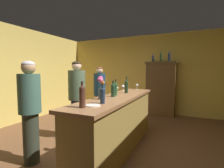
{
  "coord_description": "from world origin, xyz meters",
  "views": [
    {
      "loc": [
        1.66,
        -2.73,
        1.46
      ],
      "look_at": [
        0.45,
        -0.14,
        1.24
      ],
      "focal_mm": 26.29,
      "sensor_mm": 36.0,
      "label": 1
    }
  ],
  "objects_px": {
    "display_bottle_left": "(153,58)",
    "display_bottle_center": "(169,57)",
    "wine_bottle_merlot": "(82,95)",
    "wine_glass_mid": "(123,87)",
    "display_cabinet": "(160,88)",
    "patron_in_navy": "(77,96)",
    "wine_glass_rear": "(137,85)",
    "flower_arrangement": "(101,89)",
    "wine_bottle_pinot": "(126,86)",
    "bar_counter": "(118,123)",
    "wine_bottle_syrah": "(103,95)",
    "wine_glass_front": "(117,88)",
    "display_bottle_midleft": "(161,57)",
    "patron_tall": "(100,93)",
    "wine_bottle_riesling": "(113,89)",
    "patron_by_cabinet": "(30,107)",
    "wine_bottle_rose": "(116,88)",
    "cheese_plate": "(93,105)"
  },
  "relations": [
    {
      "from": "wine_bottle_pinot",
      "to": "wine_glass_front",
      "type": "height_order",
      "value": "wine_bottle_pinot"
    },
    {
      "from": "wine_bottle_pinot",
      "to": "display_bottle_left",
      "type": "relative_size",
      "value": 1.19
    },
    {
      "from": "wine_glass_front",
      "to": "patron_tall",
      "type": "bearing_deg",
      "value": 135.58
    },
    {
      "from": "display_cabinet",
      "to": "wine_bottle_rose",
      "type": "bearing_deg",
      "value": -98.73
    },
    {
      "from": "flower_arrangement",
      "to": "patron_tall",
      "type": "xyz_separation_m",
      "value": [
        -0.93,
        1.59,
        -0.31
      ]
    },
    {
      "from": "wine_bottle_merlot",
      "to": "wine_bottle_rose",
      "type": "relative_size",
      "value": 1.09
    },
    {
      "from": "wine_glass_front",
      "to": "wine_bottle_syrah",
      "type": "bearing_deg",
      "value": -77.27
    },
    {
      "from": "wine_bottle_syrah",
      "to": "cheese_plate",
      "type": "distance_m",
      "value": 0.23
    },
    {
      "from": "flower_arrangement",
      "to": "display_cabinet",
      "type": "bearing_deg",
      "value": 82.13
    },
    {
      "from": "wine_bottle_riesling",
      "to": "display_bottle_center",
      "type": "xyz_separation_m",
      "value": [
        0.63,
        2.9,
        0.78
      ]
    },
    {
      "from": "bar_counter",
      "to": "display_cabinet",
      "type": "distance_m",
      "value": 2.86
    },
    {
      "from": "bar_counter",
      "to": "display_bottle_midleft",
      "type": "height_order",
      "value": "display_bottle_midleft"
    },
    {
      "from": "display_cabinet",
      "to": "cheese_plate",
      "type": "bearing_deg",
      "value": -94.58
    },
    {
      "from": "cheese_plate",
      "to": "wine_bottle_pinot",
      "type": "bearing_deg",
      "value": 91.68
    },
    {
      "from": "display_bottle_center",
      "to": "patron_in_navy",
      "type": "distance_m",
      "value": 3.27
    },
    {
      "from": "wine_glass_front",
      "to": "flower_arrangement",
      "type": "bearing_deg",
      "value": -86.32
    },
    {
      "from": "wine_glass_rear",
      "to": "flower_arrangement",
      "type": "distance_m",
      "value": 1.56
    },
    {
      "from": "display_bottle_center",
      "to": "patron_by_cabinet",
      "type": "height_order",
      "value": "display_bottle_center"
    },
    {
      "from": "flower_arrangement",
      "to": "patron_in_navy",
      "type": "height_order",
      "value": "patron_in_navy"
    },
    {
      "from": "wine_bottle_rose",
      "to": "display_bottle_midleft",
      "type": "bearing_deg",
      "value": 81.35
    },
    {
      "from": "flower_arrangement",
      "to": "patron_tall",
      "type": "distance_m",
      "value": 1.87
    },
    {
      "from": "display_bottle_center",
      "to": "patron_by_cabinet",
      "type": "bearing_deg",
      "value": -113.49
    },
    {
      "from": "display_cabinet",
      "to": "wine_glass_front",
      "type": "height_order",
      "value": "display_cabinet"
    },
    {
      "from": "wine_bottle_riesling",
      "to": "cheese_plate",
      "type": "xyz_separation_m",
      "value": [
        0.08,
        -0.82,
        -0.13
      ]
    },
    {
      "from": "bar_counter",
      "to": "wine_bottle_syrah",
      "type": "relative_size",
      "value": 9.63
    },
    {
      "from": "bar_counter",
      "to": "cheese_plate",
      "type": "relative_size",
      "value": 13.78
    },
    {
      "from": "display_cabinet",
      "to": "patron_in_navy",
      "type": "xyz_separation_m",
      "value": [
        -1.34,
        -2.68,
        -0.0
      ]
    },
    {
      "from": "wine_bottle_rose",
      "to": "wine_glass_mid",
      "type": "bearing_deg",
      "value": 99.43
    },
    {
      "from": "cheese_plate",
      "to": "patron_by_cabinet",
      "type": "xyz_separation_m",
      "value": [
        -1.1,
        -0.08,
        -0.11
      ]
    },
    {
      "from": "flower_arrangement",
      "to": "display_bottle_left",
      "type": "relative_size",
      "value": 1.31
    },
    {
      "from": "wine_bottle_riesling",
      "to": "patron_by_cabinet",
      "type": "height_order",
      "value": "patron_by_cabinet"
    },
    {
      "from": "display_bottle_center",
      "to": "patron_tall",
      "type": "distance_m",
      "value": 2.53
    },
    {
      "from": "wine_bottle_rose",
      "to": "wine_glass_front",
      "type": "distance_m",
      "value": 0.23
    },
    {
      "from": "display_bottle_center",
      "to": "patron_tall",
      "type": "bearing_deg",
      "value": -135.1
    },
    {
      "from": "wine_bottle_pinot",
      "to": "patron_by_cabinet",
      "type": "relative_size",
      "value": 0.21
    },
    {
      "from": "display_cabinet",
      "to": "wine_bottle_riesling",
      "type": "xyz_separation_m",
      "value": [
        -0.38,
        -2.9,
        0.22
      ]
    },
    {
      "from": "wine_bottle_pinot",
      "to": "wine_glass_rear",
      "type": "distance_m",
      "value": 0.67
    },
    {
      "from": "wine_glass_mid",
      "to": "cheese_plate",
      "type": "xyz_separation_m",
      "value": [
        0.23,
        -1.67,
        -0.09
      ]
    },
    {
      "from": "wine_bottle_pinot",
      "to": "cheese_plate",
      "type": "distance_m",
      "value": 1.39
    },
    {
      "from": "flower_arrangement",
      "to": "display_bottle_midleft",
      "type": "xyz_separation_m",
      "value": [
        0.44,
        3.22,
        0.74
      ]
    },
    {
      "from": "wine_glass_mid",
      "to": "patron_by_cabinet",
      "type": "bearing_deg",
      "value": -116.48
    },
    {
      "from": "display_bottle_left",
      "to": "display_bottle_center",
      "type": "relative_size",
      "value": 0.88
    },
    {
      "from": "display_cabinet",
      "to": "display_bottle_midleft",
      "type": "xyz_separation_m",
      "value": [
        -0.0,
        0.0,
        1.0
      ]
    },
    {
      "from": "wine_bottle_rose",
      "to": "display_bottle_center",
      "type": "xyz_separation_m",
      "value": [
        0.66,
        2.71,
        0.78
      ]
    },
    {
      "from": "wine_bottle_syrah",
      "to": "wine_glass_rear",
      "type": "relative_size",
      "value": 1.91
    },
    {
      "from": "wine_bottle_merlot",
      "to": "wine_glass_rear",
      "type": "height_order",
      "value": "wine_bottle_merlot"
    },
    {
      "from": "wine_bottle_pinot",
      "to": "cheese_plate",
      "type": "bearing_deg",
      "value": -88.32
    },
    {
      "from": "wine_bottle_syrah",
      "to": "flower_arrangement",
      "type": "height_order",
      "value": "flower_arrangement"
    },
    {
      "from": "cheese_plate",
      "to": "patron_tall",
      "type": "xyz_separation_m",
      "value": [
        -1.08,
        2.09,
        -0.14
      ]
    },
    {
      "from": "wine_bottle_merlot",
      "to": "wine_glass_mid",
      "type": "relative_size",
      "value": 2.27
    }
  ]
}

